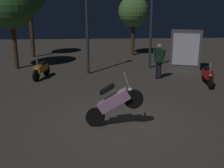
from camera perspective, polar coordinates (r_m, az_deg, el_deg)
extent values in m
plane|color=#4C443D|center=(8.42, 1.94, -7.92)|extent=(40.00, 40.00, 0.00)
cylinder|color=black|center=(8.07, -3.49, -6.88)|extent=(0.57, 0.16, 0.56)
cylinder|color=black|center=(7.82, 4.49, -3.10)|extent=(0.57, 0.16, 0.56)
cube|color=#C68CB7|center=(7.84, 0.45, -3.47)|extent=(0.99, 0.40, 0.76)
cube|color=black|center=(7.74, -1.02, -1.04)|extent=(0.45, 0.28, 0.32)
cylinder|color=gray|center=(7.65, 3.08, 0.78)|extent=(0.21, 0.08, 0.44)
sphere|color=#F2EABF|center=(7.73, 3.79, -1.14)|extent=(0.12, 0.12, 0.12)
cylinder|color=black|center=(14.00, -13.44, 2.86)|extent=(0.25, 0.57, 0.56)
cylinder|color=black|center=(13.04, -15.47, 1.72)|extent=(0.25, 0.57, 0.56)
cube|color=orange|center=(13.47, -14.49, 3.25)|extent=(0.54, 1.00, 0.30)
cube|color=black|center=(13.60, -14.18, 4.27)|extent=(0.35, 0.49, 0.10)
cylinder|color=gray|center=(13.08, -15.28, 4.50)|extent=(0.07, 0.07, 0.45)
sphere|color=#F2EABF|center=(13.07, -15.37, 3.01)|extent=(0.12, 0.12, 0.12)
cylinder|color=black|center=(13.22, 18.58, 1.64)|extent=(0.18, 0.57, 0.56)
cylinder|color=black|center=(12.19, 19.73, 0.30)|extent=(0.18, 0.57, 0.56)
cube|color=#B71414|center=(12.64, 19.23, 2.00)|extent=(0.44, 0.98, 0.30)
cube|color=black|center=(12.79, 19.11, 3.09)|extent=(0.30, 0.47, 0.10)
cylinder|color=gray|center=(12.23, 19.77, 3.29)|extent=(0.07, 0.07, 0.45)
sphere|color=#F2EABF|center=(12.21, 19.74, 1.70)|extent=(0.12, 0.12, 0.12)
cylinder|color=black|center=(13.14, 9.30, 2.78)|extent=(0.12, 0.12, 0.81)
cylinder|color=black|center=(13.21, 9.93, 2.82)|extent=(0.12, 0.12, 0.81)
cube|color=#1E3F2D|center=(13.03, 9.76, 5.82)|extent=(0.40, 0.31, 0.60)
sphere|color=tan|center=(12.95, 9.86, 7.75)|extent=(0.22, 0.22, 0.22)
cylinder|color=#1E3F2D|center=(12.92, 8.80, 5.91)|extent=(0.20, 0.13, 0.55)
cylinder|color=#1E3F2D|center=(13.12, 10.72, 5.98)|extent=(0.20, 0.13, 0.55)
cylinder|color=#38383D|center=(15.01, 8.10, 11.51)|extent=(0.14, 0.14, 4.41)
cylinder|color=#38383D|center=(13.66, -5.17, 11.81)|extent=(0.14, 0.14, 4.74)
cylinder|color=#4C331E|center=(18.87, 4.36, 9.30)|extent=(0.24, 0.24, 2.23)
sphere|color=#568C42|center=(18.73, 4.48, 14.82)|extent=(2.00, 2.00, 2.00)
cylinder|color=#4C331E|center=(18.90, -16.29, 10.07)|extent=(0.24, 0.24, 3.13)
cylinder|color=#4C331E|center=(15.79, -19.50, 7.51)|extent=(0.24, 0.24, 2.52)
sphere|color=#336B2D|center=(15.63, -20.26, 15.17)|extent=(2.45, 2.45, 2.45)
cube|color=#595960|center=(15.41, 15.09, 6.89)|extent=(1.67, 1.03, 2.10)
cube|color=white|center=(15.13, 15.06, 6.92)|extent=(1.27, 0.51, 1.68)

